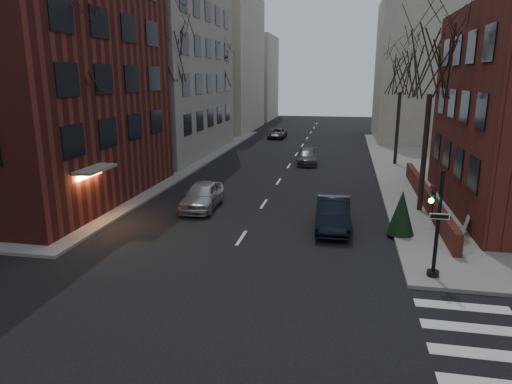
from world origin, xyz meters
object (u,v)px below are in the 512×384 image
streetlamp_near (157,123)px  streetlamp_far (229,105)px  traffic_signal (435,231)px  parked_sedan (333,214)px  tree_right_b (402,73)px  tree_left_c (218,69)px  car_lane_silver (202,196)px  evergreen_shrub (401,212)px  tree_right_a (433,63)px  sandwich_board (470,225)px  car_lane_far (277,133)px  tree_left_a (78,53)px  car_lane_gray (307,157)px  tree_left_b (168,55)px

streetlamp_near → streetlamp_far: 20.00m
traffic_signal → parked_sedan: traffic_signal is taller
tree_right_b → parked_sedan: (-4.65, -17.82, -6.83)m
streetlamp_far → tree_right_b: bearing=-30.5°
tree_left_c → parked_sedan: 29.79m
tree_left_c → car_lane_silver: (5.52, -23.61, -7.27)m
tree_left_c → evergreen_shrub: bearing=-58.6°
traffic_signal → tree_right_a: bearing=84.5°
streetlamp_far → sandwich_board: 33.66m
tree_right_a → car_lane_far: (-12.38, 29.33, -7.45)m
tree_right_b → sandwich_board: tree_right_b is taller
tree_left_c → streetlamp_far: tree_left_c is taller
streetlamp_far → tree_right_a: bearing=-54.7°
tree_left_a → tree_left_c: bearing=90.0°
car_lane_gray → tree_right_a: bearing=-65.2°
tree_left_a → car_lane_gray: bearing=59.3°
parked_sedan → car_lane_silver: size_ratio=1.03×
tree_right_b → parked_sedan: size_ratio=1.99×
tree_right_b → sandwich_board: bearing=-84.5°
tree_right_b → evergreen_shrub: bearing=-94.7°
streetlamp_near → car_lane_far: 26.00m
tree_left_b → evergreen_shrub: (16.10, -12.40, -7.71)m
tree_left_c → car_lane_silver: tree_left_c is taller
traffic_signal → sandwich_board: traffic_signal is taller
streetlamp_near → car_lane_far: bearing=79.7°
traffic_signal → car_lane_far: (-11.51, 38.33, -1.32)m
tree_left_a → tree_left_c: 26.00m
tree_right_a → streetlamp_far: (-17.00, 24.00, -3.79)m
tree_right_a → evergreen_shrub: tree_right_a is taller
parked_sedan → tree_left_c: bearing=115.0°
traffic_signal → tree_left_c: tree_left_c is taller
tree_left_b → parked_sedan: (12.95, -11.82, -8.15)m
traffic_signal → car_lane_gray: traffic_signal is taller
tree_right_a → parked_sedan: tree_right_a is taller
traffic_signal → parked_sedan: size_ratio=0.87×
streetlamp_near → car_lane_silver: size_ratio=1.41×
car_lane_silver → sandwich_board: bearing=-10.5°
evergreen_shrub → tree_left_b: bearing=142.4°
traffic_signal → sandwich_board: size_ratio=4.49×
tree_right_a → evergreen_shrub: (-1.50, -4.40, -6.83)m
streetlamp_far → car_lane_far: bearing=49.1°
car_lane_silver → evergreen_shrub: size_ratio=2.13×
car_lane_silver → streetlamp_near: bearing=129.6°
traffic_signal → streetlamp_near: size_ratio=0.64×
tree_right_a → car_lane_gray: tree_right_a is taller
traffic_signal → car_lane_gray: bearing=106.3°
traffic_signal → car_lane_silver: (-11.22, 7.40, -1.15)m
tree_left_c → streetlamp_near: size_ratio=1.55×
tree_left_b → tree_right_b: (17.60, 6.00, -1.33)m
tree_left_b → car_lane_gray: 14.18m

